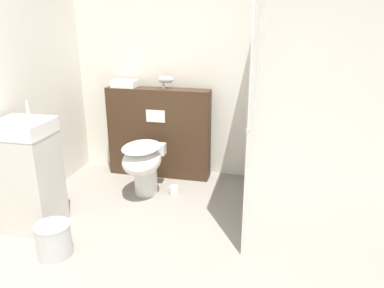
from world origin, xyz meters
The scene contains 9 objects.
wall_back centered at (0.00, 2.36, 1.25)m, with size 8.00×0.06×2.50m.
partition_panel centered at (-0.54, 2.14, 0.53)m, with size 1.20×0.22×1.05m.
shower_glass centered at (0.58, 1.53, 1.09)m, with size 0.04×1.60×2.18m.
toilet centered at (-0.54, 1.56, 0.37)m, with size 0.39×0.60×0.58m.
sink_vanity centered at (-1.30, 0.77, 0.50)m, with size 0.45×0.41×1.14m.
hair_drier centered at (-0.45, 2.17, 1.15)m, with size 0.17×0.07×0.14m.
folded_towel centered at (-0.94, 2.15, 1.09)m, with size 0.27×0.19×0.08m.
spare_toilet_roll centered at (-0.23, 1.65, 0.05)m, with size 0.09×0.09×0.10m.
waste_bin centered at (-0.89, 0.40, 0.14)m, with size 0.28×0.28×0.27m.
Camera 1 is at (0.76, -1.86, 1.84)m, focal length 35.00 mm.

